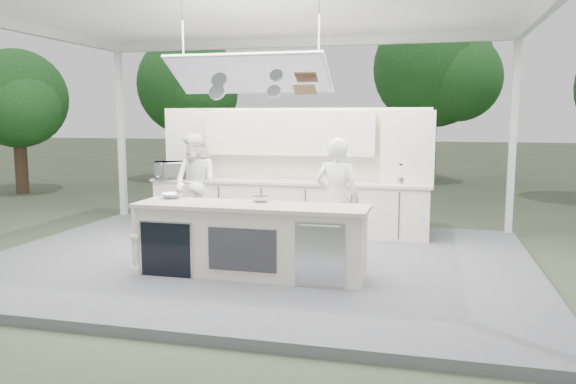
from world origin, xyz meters
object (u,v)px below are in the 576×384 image
(head_chef, at_px, (337,200))
(sous_chef, at_px, (196,183))
(back_counter, at_px, (288,206))
(demo_island, at_px, (249,240))

(head_chef, relative_size, sous_chef, 1.01)
(back_counter, bearing_deg, head_chef, -56.43)
(sous_chef, bearing_deg, back_counter, 32.30)
(demo_island, xyz_separation_m, sous_chef, (-1.81, 2.46, 0.42))
(demo_island, relative_size, sous_chef, 1.73)
(demo_island, distance_m, head_chef, 1.50)
(head_chef, bearing_deg, back_counter, -45.50)
(back_counter, relative_size, head_chef, 2.82)
(demo_island, distance_m, back_counter, 2.82)
(head_chef, distance_m, sous_chef, 3.17)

